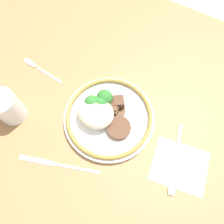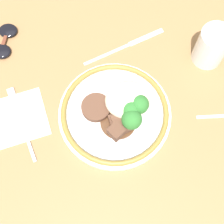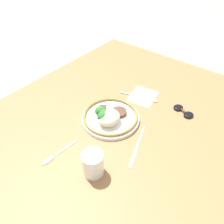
# 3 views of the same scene
# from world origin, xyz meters

# --- Properties ---
(ground_plane) EXTENTS (8.00, 8.00, 0.00)m
(ground_plane) POSITION_xyz_m (0.00, 0.00, 0.00)
(ground_plane) COLOR tan
(dining_table) EXTENTS (1.41, 1.04, 0.03)m
(dining_table) POSITION_xyz_m (0.00, 0.00, 0.02)
(dining_table) COLOR olive
(dining_table) RESTS_ON ground
(napkin) EXTENTS (0.16, 0.14, 0.00)m
(napkin) POSITION_xyz_m (-0.26, 0.01, 0.03)
(napkin) COLOR white
(napkin) RESTS_ON dining_table
(plate) EXTENTS (0.25, 0.25, 0.07)m
(plate) POSITION_xyz_m (-0.03, -0.02, 0.06)
(plate) COLOR white
(plate) RESTS_ON dining_table
(juice_glass) EXTENTS (0.07, 0.07, 0.09)m
(juice_glass) POSITION_xyz_m (0.20, 0.10, 0.07)
(juice_glass) COLOR #F4AD19
(juice_glass) RESTS_ON dining_table
(fork) EXTENTS (0.06, 0.18, 0.00)m
(fork) POSITION_xyz_m (-0.25, 0.01, 0.04)
(fork) COLOR silver
(fork) RESTS_ON napkin
(knife) EXTENTS (0.21, 0.08, 0.00)m
(knife) POSITION_xyz_m (0.02, 0.16, 0.03)
(knife) COLOR silver
(knife) RESTS_ON dining_table
(sunglasses) EXTENTS (0.07, 0.11, 0.01)m
(sunglasses) POSITION_xyz_m (-0.28, 0.21, 0.04)
(sunglasses) COLOR black
(sunglasses) RESTS_ON dining_table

